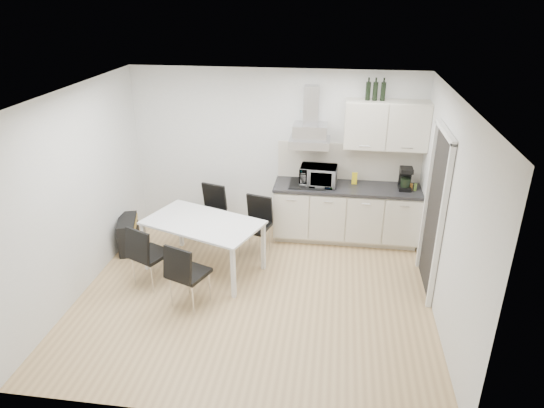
# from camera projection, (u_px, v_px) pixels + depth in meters

# --- Properties ---
(ground) EXTENTS (4.50, 4.50, 0.00)m
(ground) POSITION_uv_depth(u_px,v_px,m) (255.00, 295.00, 6.33)
(ground) COLOR tan
(ground) RESTS_ON ground
(wall_back) EXTENTS (4.50, 0.10, 2.60)m
(wall_back) POSITION_uv_depth(u_px,v_px,m) (275.00, 153.00, 7.61)
(wall_back) COLOR silver
(wall_back) RESTS_ON ground
(wall_front) EXTENTS (4.50, 0.10, 2.60)m
(wall_front) POSITION_uv_depth(u_px,v_px,m) (211.00, 302.00, 3.99)
(wall_front) COLOR silver
(wall_front) RESTS_ON ground
(wall_left) EXTENTS (0.10, 4.00, 2.60)m
(wall_left) POSITION_uv_depth(u_px,v_px,m) (77.00, 194.00, 6.08)
(wall_left) COLOR silver
(wall_left) RESTS_ON ground
(wall_right) EXTENTS (0.10, 4.00, 2.60)m
(wall_right) POSITION_uv_depth(u_px,v_px,m) (447.00, 215.00, 5.52)
(wall_right) COLOR silver
(wall_right) RESTS_ON ground
(ceiling) EXTENTS (4.50, 4.50, 0.00)m
(ceiling) POSITION_uv_depth(u_px,v_px,m) (251.00, 95.00, 5.27)
(ceiling) COLOR white
(ceiling) RESTS_ON wall_back
(doorway) EXTENTS (0.08, 1.04, 2.10)m
(doorway) POSITION_uv_depth(u_px,v_px,m) (433.00, 214.00, 6.12)
(doorway) COLOR white
(doorway) RESTS_ON ground
(kitchenette) EXTENTS (2.22, 0.64, 2.52)m
(kitchenette) POSITION_uv_depth(u_px,v_px,m) (350.00, 191.00, 7.41)
(kitchenette) COLOR beige
(kitchenette) RESTS_ON ground
(dining_table) EXTENTS (1.77, 1.37, 0.75)m
(dining_table) POSITION_uv_depth(u_px,v_px,m) (203.00, 226.00, 6.64)
(dining_table) COLOR white
(dining_table) RESTS_ON ground
(chair_far_left) EXTENTS (0.56, 0.60, 0.88)m
(chair_far_left) POSITION_uv_depth(u_px,v_px,m) (209.00, 214.00, 7.55)
(chair_far_left) COLOR black
(chair_far_left) RESTS_ON ground
(chair_far_right) EXTENTS (0.56, 0.60, 0.88)m
(chair_far_right) POSITION_uv_depth(u_px,v_px,m) (254.00, 227.00, 7.14)
(chair_far_right) COLOR black
(chair_far_right) RESTS_ON ground
(chair_near_left) EXTENTS (0.61, 0.64, 0.88)m
(chair_near_left) POSITION_uv_depth(u_px,v_px,m) (151.00, 255.00, 6.40)
(chair_near_left) COLOR black
(chair_near_left) RESTS_ON ground
(chair_near_right) EXTENTS (0.59, 0.63, 0.88)m
(chair_near_right) POSITION_uv_depth(u_px,v_px,m) (189.00, 274.00, 5.98)
(chair_near_right) COLOR black
(chair_near_right) RESTS_ON ground
(guitar_amp) EXTENTS (0.43, 0.65, 0.50)m
(guitar_amp) POSITION_uv_depth(u_px,v_px,m) (128.00, 234.00, 7.34)
(guitar_amp) COLOR black
(guitar_amp) RESTS_ON ground
(floor_speaker) EXTENTS (0.21, 0.20, 0.30)m
(floor_speaker) POSITION_uv_depth(u_px,v_px,m) (195.00, 216.00, 8.16)
(floor_speaker) COLOR black
(floor_speaker) RESTS_ON ground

